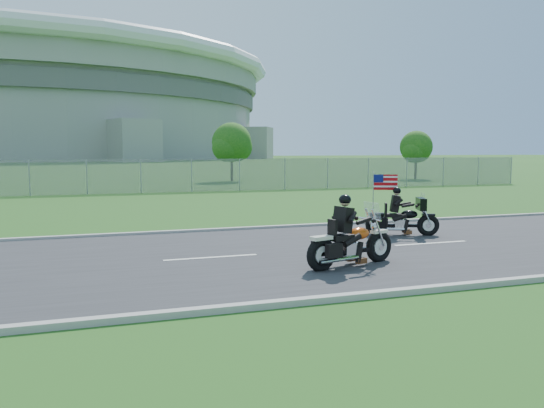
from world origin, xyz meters
name	(u,v)px	position (x,y,z in m)	size (l,w,h in m)	color
ground	(291,254)	(0.00, 0.00, 0.00)	(420.00, 420.00, 0.00)	#214B17
road	(291,253)	(0.00, 0.00, 0.02)	(120.00, 8.00, 0.04)	#28282B
curb_north	(247,229)	(0.00, 4.05, 0.05)	(120.00, 0.18, 0.12)	#9E9B93
curb_south	(373,295)	(0.00, -4.05, 0.05)	(120.00, 0.18, 0.12)	#9E9B93
fence	(87,177)	(-5.00, 20.00, 1.00)	(60.00, 0.03, 2.00)	gray
stadium	(42,108)	(-20.00, 170.00, 15.58)	(140.40, 140.40, 29.20)	#A3A099
tree_fence_near	(232,144)	(6.04, 30.04, 2.97)	(3.52, 3.28, 4.75)	#382316
tree_fence_far	(416,149)	(22.04, 28.03, 2.64)	(3.08, 2.87, 4.20)	#382316
motorcycle_lead	(350,244)	(0.67, -1.81, 0.51)	(2.35, 1.00, 1.61)	black
motorcycle_follow	(402,220)	(4.02, 1.46, 0.50)	(2.05, 1.11, 1.80)	black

